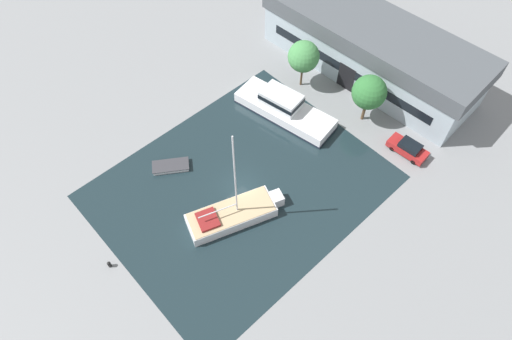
{
  "coord_description": "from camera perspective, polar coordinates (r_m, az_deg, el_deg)",
  "views": [
    {
      "loc": [
        21.0,
        -17.33,
        41.1
      ],
      "look_at": [
        0.0,
        2.17,
        1.0
      ],
      "focal_mm": 32.0,
      "sensor_mm": 36.0,
      "label": 1
    }
  ],
  "objects": [
    {
      "name": "quay_tree_near_building",
      "position": [
        53.7,
        13.96,
        9.4
      ],
      "size": [
        3.98,
        3.98,
        6.37
      ],
      "color": "brown",
      "rests_on": "ground"
    },
    {
      "name": "warehouse_building",
      "position": [
        60.79,
        14.18,
        14.56
      ],
      "size": [
        29.21,
        10.9,
        7.05
      ],
      "rotation": [
        0.0,
        0.0,
        0.05
      ],
      "color": "#99A8B2",
      "rests_on": "ground"
    },
    {
      "name": "sailboat_moored",
      "position": [
        46.65,
        -2.9,
        -5.54
      ],
      "size": [
        6.05,
        10.39,
        12.88
      ],
      "rotation": [
        0.0,
        0.0,
        -0.34
      ],
      "color": "silver",
      "rests_on": "water_canal"
    },
    {
      "name": "parked_car",
      "position": [
        54.08,
        18.48,
        2.6
      ],
      "size": [
        4.65,
        2.2,
        1.65
      ],
      "rotation": [
        0.0,
        0.0,
        1.65
      ],
      "color": "maroon",
      "rests_on": "ground"
    },
    {
      "name": "ground_plane",
      "position": [
        49.3,
        -1.85,
        -2.07
      ],
      "size": [
        440.0,
        440.0,
        0.0
      ],
      "primitive_type": "plane",
      "color": "gray"
    },
    {
      "name": "mooring_bollard",
      "position": [
        46.64,
        -17.87,
        -11.15
      ],
      "size": [
        0.36,
        0.36,
        0.8
      ],
      "color": "black",
      "rests_on": "ground"
    },
    {
      "name": "quay_tree_by_water",
      "position": [
        56.63,
        5.97,
        13.93
      ],
      "size": [
        3.84,
        3.84,
        6.48
      ],
      "color": "brown",
      "rests_on": "ground"
    },
    {
      "name": "water_canal",
      "position": [
        49.3,
        -1.85,
        -2.07
      ],
      "size": [
        23.43,
        28.88,
        0.01
      ],
      "primitive_type": "cube",
      "color": "#19282D",
      "rests_on": "ground"
    },
    {
      "name": "motor_cruiser",
      "position": [
        55.08,
        3.5,
        7.78
      ],
      "size": [
        13.03,
        6.15,
        3.13
      ],
      "rotation": [
        0.0,
        0.0,
        1.75
      ],
      "color": "white",
      "rests_on": "water_canal"
    },
    {
      "name": "small_dinghy",
      "position": [
        51.39,
        -10.61,
        0.47
      ],
      "size": [
        3.73,
        4.34,
        0.49
      ],
      "rotation": [
        0.0,
        0.0,
        5.69
      ],
      "color": "silver",
      "rests_on": "water_canal"
    }
  ]
}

